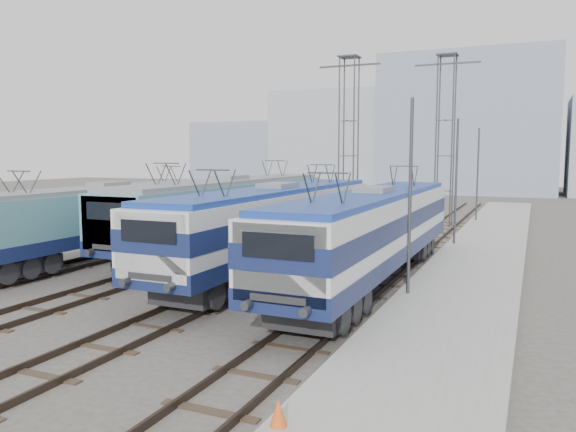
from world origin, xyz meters
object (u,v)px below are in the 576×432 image
Objects in this scene: mast_mid at (456,184)px; mast_rear at (477,176)px; catenary_tower_west at (349,133)px; mast_front at (410,202)px; locomotive_far_left at (106,214)px; locomotive_center_left at (228,208)px; safety_cone at (278,412)px; locomotive_center_right at (276,219)px; locomotive_far_right at (372,227)px; catenary_tower_east at (445,133)px.

mast_mid and mast_rear have the same top height.
catenary_tower_west reaches higher than mast_front.
mast_mid reaches higher than locomotive_far_left.
locomotive_center_left is 20.17m from safety_cone.
locomotive_center_right is 2.57× the size of mast_mid.
locomotive_far_left is 26.59m from mast_rear.
locomotive_center_left is at bearing 149.20° from mast_front.
catenary_tower_east is (-0.25, 19.99, 4.36)m from locomotive_far_right.
mast_rear is (8.60, 4.00, -3.14)m from catenary_tower_west.
mast_rear is at bearing 90.00° from mast_front.
safety_cone is at bearing -86.48° from catenary_tower_east.
catenary_tower_east is 4.28m from mast_rear.
locomotive_far_right is 19.71m from catenary_tower_west.
locomotive_center_right is at bearing -106.69° from mast_rear.
locomotive_far_right is at bearing 97.96° from safety_cone.
locomotive_far_left is at bearing -147.80° from mast_mid.
mast_rear is at bearing 90.00° from mast_mid.
locomotive_far_left is at bearing -125.31° from mast_rear.
locomotive_far_right is 2.55× the size of mast_front.
locomotive_center_left is at bearing 140.93° from locomotive_center_right.
locomotive_center_right is 1.00× the size of locomotive_far_right.
mast_front is (1.85, -2.01, 1.22)m from locomotive_far_right.
safety_cone is (-0.10, -10.51, -2.95)m from mast_front.
mast_mid is at bearing 27.02° from locomotive_center_left.
safety_cone is (8.50, -30.51, -6.09)m from catenary_tower_west.
locomotive_far_left is at bearing -176.93° from locomotive_center_right.
mast_mid is at bearing -42.93° from catenary_tower_west.
locomotive_far_right is 10.24m from mast_mid.
locomotive_center_left is 20.65m from mast_rear.
locomotive_center_right is 11.23m from mast_mid.
locomotive_far_left is 1.45× the size of catenary_tower_west.
locomotive_far_right is (13.50, -0.33, 0.11)m from locomotive_far_left.
mast_rear is at bearing 43.60° from catenary_tower_east.
mast_mid is (8.60, -8.00, -3.14)m from catenary_tower_west.
safety_cone is (15.25, -12.84, -1.62)m from locomotive_far_left.
mast_front reaches higher than locomotive_center_right.
catenary_tower_west is at bearing 69.09° from locomotive_far_left.
locomotive_center_right is 2.57× the size of mast_rear.
catenary_tower_east reaches higher than mast_mid.
mast_front reaches higher than locomotive_far_right.
locomotive_center_left reaches higher than safety_cone.
safety_cone is at bearing -90.17° from mast_rear.
mast_mid is at bearing -90.00° from mast_rear.
mast_mid is 1.00× the size of mast_rear.
mast_rear is at bearing 73.31° from locomotive_center_right.
mast_front is at bearing -30.80° from locomotive_center_left.
catenary_tower_east reaches higher than locomotive_center_left.
mast_rear reaches higher than locomotive_far_left.
locomotive_center_left is at bearing 42.58° from locomotive_far_left.
catenary_tower_west is at bearing 105.57° from safety_cone.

